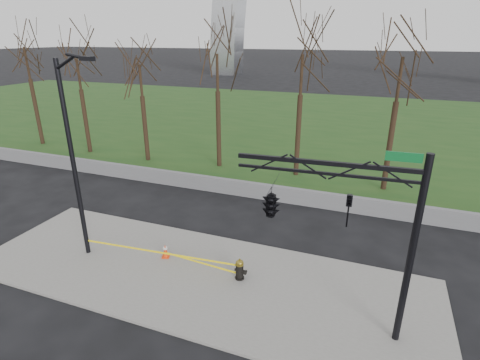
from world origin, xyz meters
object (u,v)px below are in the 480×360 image
at_px(traffic_cone, 165,251).
at_px(traffic_signal_mast, 297,205).
at_px(fire_hydrant, 240,270).
at_px(street_light, 74,150).

bearing_deg(traffic_cone, traffic_signal_mast, -15.84).
distance_m(traffic_cone, traffic_signal_mast, 7.01).
bearing_deg(fire_hydrant, traffic_cone, -174.17).
distance_m(fire_hydrant, traffic_cone, 3.44).
height_order(traffic_cone, street_light, street_light).
xyz_separation_m(fire_hydrant, traffic_cone, (-3.42, 0.29, -0.10)).
xyz_separation_m(fire_hydrant, traffic_signal_mast, (2.28, -1.33, 3.65)).
bearing_deg(fire_hydrant, traffic_signal_mast, -19.64).
height_order(fire_hydrant, traffic_signal_mast, traffic_signal_mast).
distance_m(street_light, traffic_signal_mast, 8.82).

